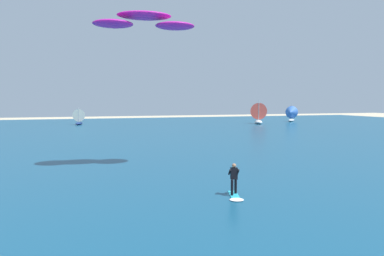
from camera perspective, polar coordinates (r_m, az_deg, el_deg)
name	(u,v)px	position (r m, az deg, el deg)	size (l,w,h in m)	color
ocean	(117,133)	(53.77, -12.24, -0.86)	(160.00, 90.00, 0.10)	navy
kitesurfer	(234,185)	(18.12, 6.99, -9.23)	(1.09, 2.03, 1.67)	#26B2CC
kite	(144,21)	(26.05, -7.84, 16.99)	(7.48, 3.34, 1.10)	#B21999
sailboat_outermost	(258,113)	(75.04, 10.79, 2.44)	(3.90, 4.42, 4.96)	white
sailboat_near_shore	(291,114)	(83.76, 15.96, 2.28)	(3.62, 3.60, 4.09)	silver
sailboat_center_horizon	(80,117)	(74.18, -17.98, 1.79)	(2.83, 3.21, 3.60)	navy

